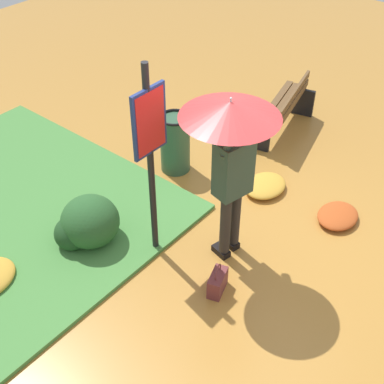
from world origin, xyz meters
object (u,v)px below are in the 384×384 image
object	(u,v)px
handbag	(217,282)
park_bench	(285,108)
person_with_umbrella	(231,141)
trash_bin	(175,143)
info_sign_post	(150,144)

from	to	relation	value
handbag	park_bench	world-z (taller)	park_bench
person_with_umbrella	handbag	world-z (taller)	person_with_umbrella
park_bench	person_with_umbrella	bearing A→B (deg)	18.24
trash_bin	park_bench	bearing A→B (deg)	159.94
handbag	person_with_umbrella	bearing A→B (deg)	-152.70
info_sign_post	park_bench	world-z (taller)	info_sign_post
handbag	trash_bin	distance (m)	2.27
info_sign_post	park_bench	size ratio (longest dim) A/B	1.62
person_with_umbrella	trash_bin	distance (m)	2.11
info_sign_post	park_bench	xyz separation A→B (m)	(-3.09, -0.21, -1.04)
person_with_umbrella	park_bench	world-z (taller)	person_with_umbrella
person_with_umbrella	park_bench	xyz separation A→B (m)	(-2.68, -0.88, -1.15)
person_with_umbrella	trash_bin	bearing A→B (deg)	-121.02
info_sign_post	trash_bin	distance (m)	1.88
person_with_umbrella	handbag	xyz separation A→B (m)	(0.47, 0.24, -1.42)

